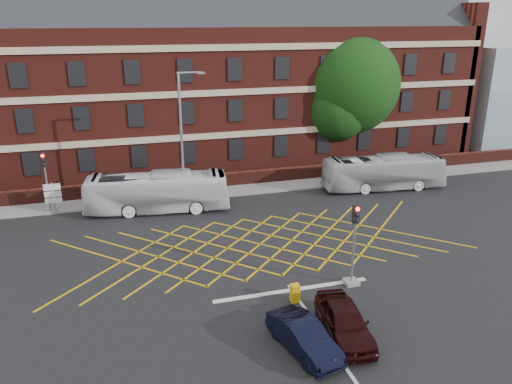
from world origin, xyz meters
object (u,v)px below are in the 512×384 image
object	(u,v)px
car_navy	(304,337)
car_maroon	(344,321)
bus_right	(384,173)
deciduous_tree	(349,91)
traffic_light_near	(353,252)
street_lamp	(184,163)
utility_cabinet	(295,293)
bus_left	(157,192)
traffic_light_far	(48,189)
direction_signs	(53,194)

from	to	relation	value
car_navy	car_maroon	distance (m)	2.02
bus_right	deciduous_tree	size ratio (longest dim) A/B	0.83
traffic_light_near	street_lamp	size ratio (longest dim) A/B	0.45
car_navy	street_lamp	size ratio (longest dim) A/B	0.41
bus_right	deciduous_tree	world-z (taller)	deciduous_tree
car_maroon	utility_cabinet	world-z (taller)	car_maroon
bus_left	bus_right	distance (m)	17.40
traffic_light_far	street_lamp	world-z (taller)	street_lamp
deciduous_tree	traffic_light_near	xyz separation A→B (m)	(-9.91, -21.34, -4.63)
car_navy	deciduous_tree	size ratio (longest dim) A/B	0.34
traffic_light_far	street_lamp	xyz separation A→B (m)	(9.07, -1.65, 1.52)
bus_left	street_lamp	size ratio (longest dim) A/B	1.04
bus_left	bus_right	bearing A→B (deg)	-82.35
traffic_light_near	direction_signs	size ratio (longest dim) A/B	1.94
bus_left	traffic_light_near	size ratio (longest dim) A/B	2.30
bus_left	utility_cabinet	bearing A→B (deg)	-151.72
bus_left	utility_cabinet	distance (m)	14.59
car_navy	street_lamp	distance (m)	17.53
bus_right	bus_left	bearing A→B (deg)	95.73
bus_left	traffic_light_far	distance (m)	7.36
car_navy	traffic_light_near	world-z (taller)	traffic_light_near
bus_left	traffic_light_far	world-z (taller)	traffic_light_far
bus_right	direction_signs	xyz separation A→B (m)	(-24.27, 1.62, 0.05)
bus_left	car_navy	size ratio (longest dim) A/B	2.52
car_navy	direction_signs	world-z (taller)	direction_signs
traffic_light_far	street_lamp	size ratio (longest dim) A/B	0.45
bus_left	car_maroon	xyz separation A→B (m)	(6.07, -16.81, -0.64)
deciduous_tree	utility_cabinet	xyz separation A→B (m)	(-13.21, -22.07, -5.96)
bus_left	traffic_light_far	size ratio (longest dim) A/B	2.30
car_maroon	traffic_light_near	bearing A→B (deg)	66.79
traffic_light_near	utility_cabinet	size ratio (longest dim) A/B	4.88
street_lamp	utility_cabinet	bearing A→B (deg)	-77.02
car_navy	street_lamp	xyz separation A→B (m)	(-2.19, 17.20, 2.64)
car_navy	direction_signs	xyz separation A→B (m)	(-10.96, 18.73, 0.74)
car_navy	direction_signs	bearing A→B (deg)	107.37
bus_right	deciduous_tree	xyz separation A→B (m)	(0.86, 8.52, 5.07)
traffic_light_near	direction_signs	distance (m)	20.98
car_navy	traffic_light_near	distance (m)	6.15
bus_right	direction_signs	size ratio (longest dim) A/B	4.33
deciduous_tree	utility_cabinet	world-z (taller)	deciduous_tree
street_lamp	utility_cabinet	world-z (taller)	street_lamp
car_navy	car_maroon	bearing A→B (deg)	-1.22
bus_left	utility_cabinet	size ratio (longest dim) A/B	11.21
traffic_light_near	traffic_light_far	size ratio (longest dim) A/B	1.00
deciduous_tree	traffic_light_near	size ratio (longest dim) A/B	2.69
bus_left	direction_signs	world-z (taller)	bus_left
car_maroon	street_lamp	distance (m)	17.48
car_maroon	street_lamp	world-z (taller)	street_lamp
car_navy	traffic_light_near	xyz separation A→B (m)	(4.26, 4.30, 1.12)
bus_right	car_maroon	distance (m)	20.19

